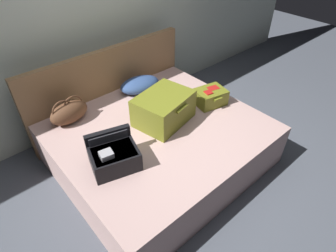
# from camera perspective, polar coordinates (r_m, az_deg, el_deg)

# --- Properties ---
(ground_plane) EXTENTS (12.00, 12.00, 0.00)m
(ground_plane) POSITION_cam_1_polar(r_m,az_deg,el_deg) (3.08, 3.27, -10.93)
(ground_plane) COLOR #4C515B
(back_wall) EXTENTS (8.00, 0.10, 2.60)m
(back_wall) POSITION_cam_1_polar(r_m,az_deg,el_deg) (3.51, -16.12, 20.11)
(back_wall) COLOR #B7C1B2
(back_wall) RESTS_ON ground
(bed) EXTENTS (2.07, 1.84, 0.49)m
(bed) POSITION_cam_1_polar(r_m,az_deg,el_deg) (3.11, -1.68, -3.76)
(bed) COLOR #BC9993
(bed) RESTS_ON ground
(headboard) EXTENTS (2.11, 0.08, 1.03)m
(headboard) POSITION_cam_1_polar(r_m,az_deg,el_deg) (3.59, -11.73, 7.37)
(headboard) COLOR olive
(headboard) RESTS_ON ground
(hard_case_large) EXTENTS (0.66, 0.55, 0.32)m
(hard_case_large) POSITION_cam_1_polar(r_m,az_deg,el_deg) (2.94, -0.88, 3.58)
(hard_case_large) COLOR olive
(hard_case_large) RESTS_ON bed
(hard_case_medium) EXTENTS (0.49, 0.44, 0.29)m
(hard_case_medium) POSITION_cam_1_polar(r_m,az_deg,el_deg) (2.52, -10.93, -5.97)
(hard_case_medium) COLOR black
(hard_case_medium) RESTS_ON bed
(hard_case_small) EXTENTS (0.38, 0.33, 0.19)m
(hard_case_small) POSITION_cam_1_polar(r_m,az_deg,el_deg) (3.28, 8.57, 5.91)
(hard_case_small) COLOR olive
(hard_case_small) RESTS_ON bed
(duffel_bag) EXTENTS (0.43, 0.25, 0.29)m
(duffel_bag) POSITION_cam_1_polar(r_m,az_deg,el_deg) (3.13, -19.43, 2.65)
(duffel_bag) COLOR brown
(duffel_bag) RESTS_ON bed
(pillow_near_headboard) EXTENTS (0.54, 0.39, 0.18)m
(pillow_near_headboard) POSITION_cam_1_polar(r_m,az_deg,el_deg) (3.50, -5.74, 8.37)
(pillow_near_headboard) COLOR navy
(pillow_near_headboard) RESTS_ON bed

